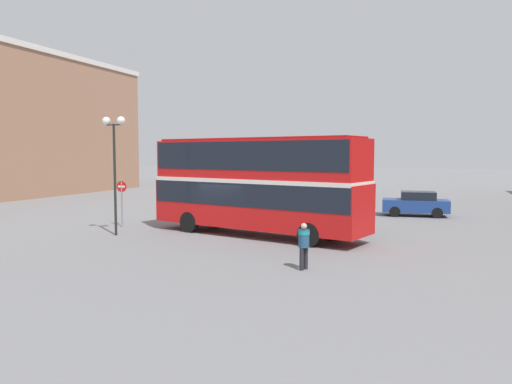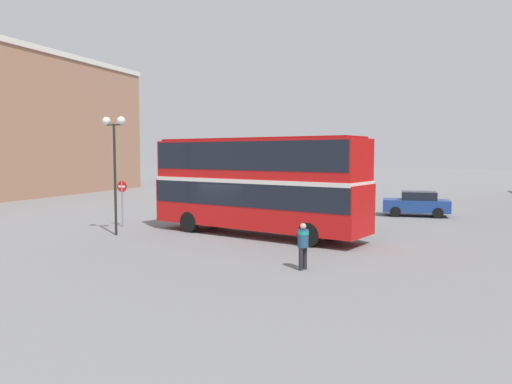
# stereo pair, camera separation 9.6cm
# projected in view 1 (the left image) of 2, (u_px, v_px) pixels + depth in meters

# --- Properties ---
(ground_plane) EXTENTS (240.00, 240.00, 0.00)m
(ground_plane) POSITION_uv_depth(u_px,v_px,m) (225.00, 234.00, 24.63)
(ground_plane) COLOR slate
(double_decker_bus) EXTENTS (11.40, 5.26, 4.73)m
(double_decker_bus) POSITION_uv_depth(u_px,v_px,m) (256.00, 180.00, 24.08)
(double_decker_bus) COLOR red
(double_decker_bus) RESTS_ON ground_plane
(pedestrian_foreground) EXTENTS (0.52, 0.52, 1.62)m
(pedestrian_foreground) POSITION_uv_depth(u_px,v_px,m) (304.00, 241.00, 17.08)
(pedestrian_foreground) COLOR #232328
(pedestrian_foreground) RESTS_ON ground_plane
(parked_car_kerb_near) EXTENTS (4.82, 2.30, 1.56)m
(parked_car_kerb_near) POSITION_uv_depth(u_px,v_px,m) (226.00, 190.00, 44.03)
(parked_car_kerb_near) COLOR silver
(parked_car_kerb_near) RESTS_ON ground_plane
(parked_car_kerb_far) EXTENTS (4.21, 2.16, 1.57)m
(parked_car_kerb_far) POSITION_uv_depth(u_px,v_px,m) (416.00, 204.00, 31.81)
(parked_car_kerb_far) COLOR navy
(parked_car_kerb_far) RESTS_ON ground_plane
(street_lamp_twin_globe) EXTENTS (1.24, 0.40, 5.76)m
(street_lamp_twin_globe) POSITION_uv_depth(u_px,v_px,m) (114.00, 143.00, 24.04)
(street_lamp_twin_globe) COLOR black
(street_lamp_twin_globe) RESTS_ON ground_plane
(no_entry_sign) EXTENTS (0.60, 0.08, 2.50)m
(no_entry_sign) POSITION_uv_depth(u_px,v_px,m) (122.00, 196.00, 27.10)
(no_entry_sign) COLOR gray
(no_entry_sign) RESTS_ON ground_plane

